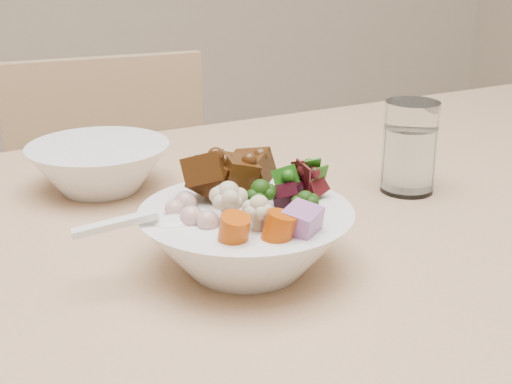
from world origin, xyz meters
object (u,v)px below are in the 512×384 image
Objects in this scene: dining_table at (445,267)px; water_glass at (409,151)px; food_bowl at (247,234)px; chair_far at (125,257)px; side_bowl at (99,167)px.

dining_table is 15.78× the size of water_glass.
food_bowl is 1.80× the size of water_glass.
water_glass reaches higher than food_bowl.
chair_far is (-0.28, 0.62, -0.22)m from dining_table.
water_glass is 0.38m from side_bowl.
food_bowl is at bearing -70.11° from side_bowl.
dining_table is 0.31m from food_bowl.
side_bowl is at bearing 158.78° from water_glass.
food_bowl is 0.28m from water_glass.
chair_far is 4.23× the size of food_bowl.
chair_far is at bearing 106.75° from dining_table.
food_bowl reaches higher than dining_table.
water_glass is at bearing -21.22° from side_bowl.
chair_far reaches higher than dining_table.
dining_table is at bearing -70.29° from water_glass.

